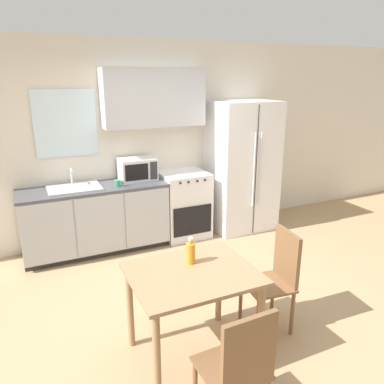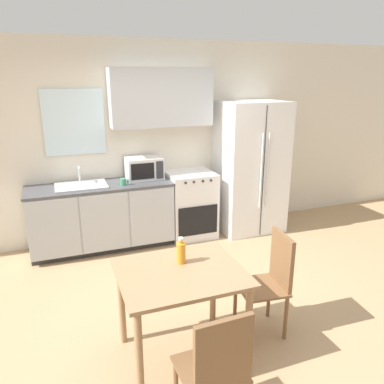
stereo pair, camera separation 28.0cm
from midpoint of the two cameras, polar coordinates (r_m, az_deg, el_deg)
The scene contains 12 objects.
ground_plane at distance 3.90m, azimuth 1.06°, elevation -17.48°, with size 12.00×12.00×0.00m, color tan.
wall_back at distance 5.21m, azimuth -6.71°, elevation 8.47°, with size 12.00×0.38×2.70m.
kitchen_counter at distance 5.07m, azimuth -11.97°, elevation -3.67°, with size 1.85×0.62×0.88m.
oven_range at distance 5.36m, azimuth 1.27°, elevation -1.90°, with size 0.65×0.62×0.94m.
refrigerator at distance 5.56m, azimuth 10.31°, elevation 3.69°, with size 0.92×0.77×1.89m.
kitchen_sink at distance 4.91m, azimuth -14.99°, elevation 0.99°, with size 0.64×0.45×0.22m.
microwave at distance 5.10m, azimuth -5.76°, elevation 3.63°, with size 0.48×0.35×0.30m.
coffee_mug at distance 4.85m, azimuth -8.75°, elevation 1.55°, with size 0.11×0.08×0.09m.
dining_table at distance 3.02m, azimuth 1.09°, elevation -14.21°, with size 0.97×0.79×0.77m.
dining_chair_near at distance 2.51m, azimuth 7.31°, elevation -25.08°, with size 0.41×0.41×0.93m.
dining_chair_side at distance 3.48m, azimuth 14.39°, elevation -12.36°, with size 0.44×0.44×0.93m.
drink_bottle at distance 3.04m, azimuth 0.98°, elevation -9.20°, with size 0.07×0.07×0.22m.
Camera 2 is at (-1.06, -3.04, 2.22)m, focal length 35.00 mm.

